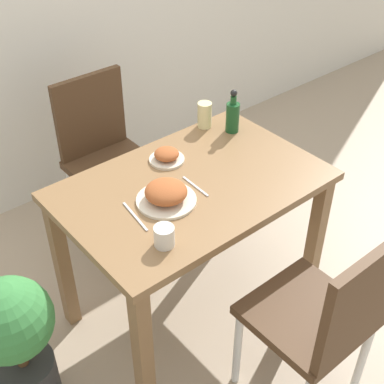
{
  "coord_description": "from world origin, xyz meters",
  "views": [
    {
      "loc": [
        -1.14,
        -1.37,
        2.08
      ],
      "look_at": [
        0.0,
        0.0,
        0.72
      ],
      "focal_mm": 50.0,
      "sensor_mm": 36.0,
      "label": 1
    }
  ],
  "objects_px": {
    "juice_glass": "(205,115)",
    "sauce_bottle": "(233,116)",
    "drink_cup": "(164,236)",
    "food_plate": "(166,194)",
    "side_plate": "(167,156)",
    "chair_far": "(105,151)",
    "potted_plant_left": "(16,341)",
    "chair_near": "(326,316)"
  },
  "relations": [
    {
      "from": "juice_glass",
      "to": "sauce_bottle",
      "type": "relative_size",
      "value": 0.58
    },
    {
      "from": "drink_cup",
      "to": "juice_glass",
      "type": "bearing_deg",
      "value": 39.54
    },
    {
      "from": "food_plate",
      "to": "side_plate",
      "type": "height_order",
      "value": "food_plate"
    },
    {
      "from": "food_plate",
      "to": "side_plate",
      "type": "xyz_separation_m",
      "value": [
        0.18,
        0.23,
        -0.01
      ]
    },
    {
      "from": "side_plate",
      "to": "drink_cup",
      "type": "bearing_deg",
      "value": -128.43
    },
    {
      "from": "juice_glass",
      "to": "chair_far",
      "type": "bearing_deg",
      "value": 123.84
    },
    {
      "from": "side_plate",
      "to": "potted_plant_left",
      "type": "relative_size",
      "value": 0.23
    },
    {
      "from": "chair_near",
      "to": "potted_plant_left",
      "type": "relative_size",
      "value": 1.34
    },
    {
      "from": "sauce_bottle",
      "to": "chair_near",
      "type": "bearing_deg",
      "value": -111.39
    },
    {
      "from": "food_plate",
      "to": "side_plate",
      "type": "bearing_deg",
      "value": 52.08
    },
    {
      "from": "chair_near",
      "to": "food_plate",
      "type": "relative_size",
      "value": 3.82
    },
    {
      "from": "chair_far",
      "to": "chair_near",
      "type": "bearing_deg",
      "value": -88.98
    },
    {
      "from": "chair_near",
      "to": "drink_cup",
      "type": "xyz_separation_m",
      "value": [
        -0.38,
        0.47,
        0.28
      ]
    },
    {
      "from": "side_plate",
      "to": "sauce_bottle",
      "type": "height_order",
      "value": "sauce_bottle"
    },
    {
      "from": "drink_cup",
      "to": "sauce_bottle",
      "type": "relative_size",
      "value": 0.37
    },
    {
      "from": "drink_cup",
      "to": "potted_plant_left",
      "type": "distance_m",
      "value": 0.71
    },
    {
      "from": "side_plate",
      "to": "chair_near",
      "type": "bearing_deg",
      "value": -87.3
    },
    {
      "from": "juice_glass",
      "to": "side_plate",
      "type": "bearing_deg",
      "value": -159.57
    },
    {
      "from": "food_plate",
      "to": "drink_cup",
      "type": "xyz_separation_m",
      "value": [
        -0.16,
        -0.19,
        0.0
      ]
    },
    {
      "from": "sauce_bottle",
      "to": "potted_plant_left",
      "type": "xyz_separation_m",
      "value": [
        -1.25,
        -0.17,
        -0.45
      ]
    },
    {
      "from": "drink_cup",
      "to": "chair_near",
      "type": "bearing_deg",
      "value": -51.47
    },
    {
      "from": "chair_near",
      "to": "food_plate",
      "type": "xyz_separation_m",
      "value": [
        -0.22,
        0.67,
        0.28
      ]
    },
    {
      "from": "potted_plant_left",
      "to": "chair_near",
      "type": "bearing_deg",
      "value": -38.95
    },
    {
      "from": "drink_cup",
      "to": "sauce_bottle",
      "type": "bearing_deg",
      "value": 30.29
    },
    {
      "from": "juice_glass",
      "to": "potted_plant_left",
      "type": "relative_size",
      "value": 0.18
    },
    {
      "from": "chair_near",
      "to": "juice_glass",
      "type": "bearing_deg",
      "value": -105.37
    },
    {
      "from": "chair_near",
      "to": "side_plate",
      "type": "height_order",
      "value": "chair_near"
    },
    {
      "from": "chair_near",
      "to": "chair_far",
      "type": "bearing_deg",
      "value": -88.98
    },
    {
      "from": "chair_far",
      "to": "sauce_bottle",
      "type": "xyz_separation_m",
      "value": [
        0.38,
        -0.57,
        0.32
      ]
    },
    {
      "from": "juice_glass",
      "to": "potted_plant_left",
      "type": "bearing_deg",
      "value": -166.48
    },
    {
      "from": "chair_near",
      "to": "drink_cup",
      "type": "distance_m",
      "value": 0.67
    },
    {
      "from": "potted_plant_left",
      "to": "food_plate",
      "type": "bearing_deg",
      "value": -5.23
    },
    {
      "from": "chair_far",
      "to": "sauce_bottle",
      "type": "relative_size",
      "value": 4.29
    },
    {
      "from": "chair_far",
      "to": "juice_glass",
      "type": "bearing_deg",
      "value": -56.16
    },
    {
      "from": "food_plate",
      "to": "drink_cup",
      "type": "height_order",
      "value": "food_plate"
    },
    {
      "from": "chair_far",
      "to": "potted_plant_left",
      "type": "bearing_deg",
      "value": -139.88
    },
    {
      "from": "chair_near",
      "to": "potted_plant_left",
      "type": "distance_m",
      "value": 1.17
    },
    {
      "from": "chair_near",
      "to": "sauce_bottle",
      "type": "relative_size",
      "value": 4.29
    },
    {
      "from": "chair_near",
      "to": "juice_glass",
      "type": "distance_m",
      "value": 1.09
    },
    {
      "from": "juice_glass",
      "to": "food_plate",
      "type": "bearing_deg",
      "value": -145.15
    },
    {
      "from": "chair_near",
      "to": "side_plate",
      "type": "distance_m",
      "value": 0.93
    },
    {
      "from": "food_plate",
      "to": "juice_glass",
      "type": "distance_m",
      "value": 0.61
    }
  ]
}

